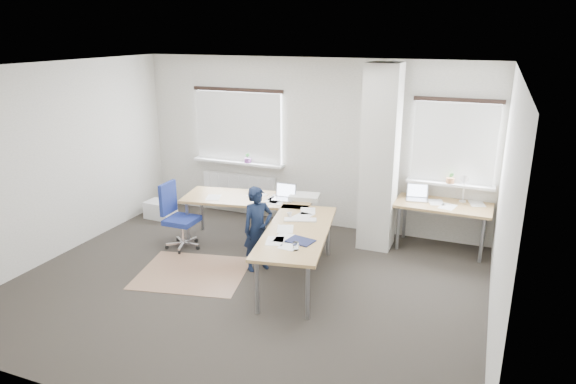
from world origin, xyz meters
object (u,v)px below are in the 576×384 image
at_px(desk_main, 274,215).
at_px(desk_side, 443,207).
at_px(task_chair, 180,230).
at_px(person, 258,229).

relative_size(desk_main, desk_side, 1.98).
height_order(desk_main, desk_side, desk_side).
height_order(desk_side, task_chair, desk_side).
xyz_separation_m(desk_main, task_chair, (-1.50, -0.14, -0.41)).
distance_m(desk_side, task_chair, 3.99).
distance_m(desk_side, person, 2.82).
bearing_deg(desk_side, task_chair, -157.46).
xyz_separation_m(desk_side, task_chair, (-3.71, -1.41, -0.40)).
distance_m(task_chair, person, 1.48).
bearing_deg(person, desk_main, 28.85).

